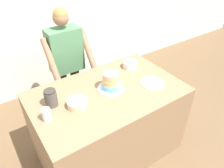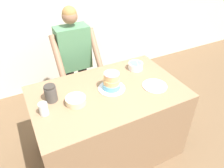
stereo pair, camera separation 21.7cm
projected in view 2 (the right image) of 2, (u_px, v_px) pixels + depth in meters
The scene contains 9 objects.
wall_back at pixel (58, 9), 3.29m from camera, with size 10.00×0.05×2.60m.
counter at pixel (108, 122), 2.53m from camera, with size 1.58×0.98×0.91m.
person_baker at pixel (74, 56), 2.87m from camera, with size 0.57×0.45×1.57m.
cake at pixel (112, 82), 2.25m from camera, with size 0.28×0.28×0.19m.
frosting_bowl_blue at pixel (136, 66), 2.61m from camera, with size 0.17×0.17×0.16m.
frosting_bowl_pink at pixel (76, 100), 2.09m from camera, with size 0.20×0.20×0.16m.
drinking_glass at pixel (44, 109), 1.95m from camera, with size 0.08×0.08×0.12m.
ceramic_plate at pixel (155, 86), 2.33m from camera, with size 0.26×0.26×0.01m.
stoneware_jar at pixel (51, 93), 2.10m from camera, with size 0.12×0.12×0.17m.
Camera 2 is at (-0.78, -1.14, 2.28)m, focal length 35.00 mm.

